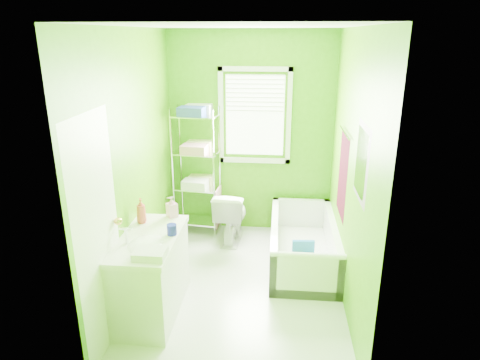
# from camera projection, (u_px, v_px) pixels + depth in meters

# --- Properties ---
(ground) EXTENTS (2.90, 2.90, 0.00)m
(ground) POSITION_uv_depth(u_px,v_px,m) (240.00, 284.00, 4.56)
(ground) COLOR silver
(ground) RESTS_ON ground
(room_envelope) EXTENTS (2.14, 2.94, 2.62)m
(room_envelope) POSITION_uv_depth(u_px,v_px,m) (240.00, 144.00, 4.06)
(room_envelope) COLOR #439107
(room_envelope) RESTS_ON ground
(window) EXTENTS (0.92, 0.05, 1.22)m
(window) POSITION_uv_depth(u_px,v_px,m) (255.00, 111.00, 5.38)
(window) COLOR white
(window) RESTS_ON ground
(door) EXTENTS (0.09, 0.80, 2.00)m
(door) POSITION_uv_depth(u_px,v_px,m) (99.00, 238.00, 3.39)
(door) COLOR white
(door) RESTS_ON ground
(right_wall_decor) EXTENTS (0.04, 1.48, 1.17)m
(right_wall_decor) POSITION_uv_depth(u_px,v_px,m) (349.00, 170.00, 4.02)
(right_wall_decor) COLOR #430717
(right_wall_decor) RESTS_ON ground
(bathtub) EXTENTS (0.74, 1.59, 0.51)m
(bathtub) POSITION_uv_depth(u_px,v_px,m) (303.00, 249.00, 4.97)
(bathtub) COLOR white
(bathtub) RESTS_ON ground
(toilet) EXTENTS (0.42, 0.69, 0.68)m
(toilet) POSITION_uv_depth(u_px,v_px,m) (231.00, 215.00, 5.45)
(toilet) COLOR white
(toilet) RESTS_ON ground
(vanity) EXTENTS (0.54, 1.06, 1.04)m
(vanity) POSITION_uv_depth(u_px,v_px,m) (151.00, 272.00, 4.00)
(vanity) COLOR silver
(vanity) RESTS_ON ground
(wire_shelf_unit) EXTENTS (0.60, 0.48, 1.70)m
(wire_shelf_unit) POSITION_uv_depth(u_px,v_px,m) (198.00, 157.00, 5.47)
(wire_shelf_unit) COLOR silver
(wire_shelf_unit) RESTS_ON ground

